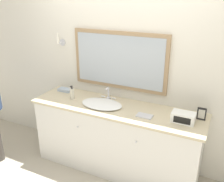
# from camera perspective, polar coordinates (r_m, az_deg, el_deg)

# --- Properties ---
(ground_plane) EXTENTS (14.00, 14.00, 0.00)m
(ground_plane) POSITION_cam_1_polar(r_m,az_deg,el_deg) (3.30, -1.60, -19.93)
(ground_plane) COLOR #B2A893
(wall_back) EXTENTS (8.00, 0.18, 2.55)m
(wall_back) POSITION_cam_1_polar(r_m,az_deg,el_deg) (3.18, 3.41, 5.01)
(wall_back) COLOR silver
(wall_back) RESTS_ON ground_plane
(vanity_counter) EXTENTS (2.15, 0.61, 0.89)m
(vanity_counter) POSITION_cam_1_polar(r_m,az_deg,el_deg) (3.26, 0.88, -10.71)
(vanity_counter) COLOR silver
(vanity_counter) RESTS_ON ground_plane
(sink_basin) EXTENTS (0.53, 0.39, 0.18)m
(sink_basin) POSITION_cam_1_polar(r_m,az_deg,el_deg) (3.09, -2.33, -2.89)
(sink_basin) COLOR white
(sink_basin) RESTS_ON vanity_counter
(soap_bottle) EXTENTS (0.06, 0.06, 0.19)m
(soap_bottle) POSITION_cam_1_polar(r_m,az_deg,el_deg) (3.27, -9.09, -0.61)
(soap_bottle) COLOR beige
(soap_bottle) RESTS_ON vanity_counter
(appliance_box) EXTENTS (0.25, 0.15, 0.11)m
(appliance_box) POSITION_cam_1_polar(r_m,az_deg,el_deg) (2.79, 15.97, -5.82)
(appliance_box) COLOR white
(appliance_box) RESTS_ON vanity_counter
(picture_frame) EXTENTS (0.10, 0.01, 0.14)m
(picture_frame) POSITION_cam_1_polar(r_m,az_deg,el_deg) (2.89, 19.79, -4.94)
(picture_frame) COLOR black
(picture_frame) RESTS_ON vanity_counter
(hand_towel_near_sink) EXTENTS (0.19, 0.10, 0.04)m
(hand_towel_near_sink) POSITION_cam_1_polar(r_m,az_deg,el_deg) (3.56, -10.67, 0.26)
(hand_towel_near_sink) COLOR #A8B7C6
(hand_towel_near_sink) RESTS_ON vanity_counter
(metal_tray) EXTENTS (0.18, 0.11, 0.01)m
(metal_tray) POSITION_cam_1_polar(r_m,az_deg,el_deg) (2.85, 7.44, -5.64)
(metal_tray) COLOR silver
(metal_tray) RESTS_ON vanity_counter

